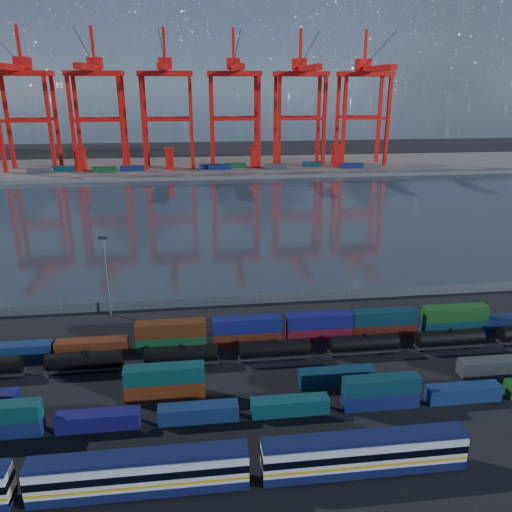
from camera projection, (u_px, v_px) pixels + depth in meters
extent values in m
plane|color=black|center=(279.00, 376.00, 79.51)|extent=(700.00, 700.00, 0.00)
plane|color=#2A343D|center=(231.00, 215.00, 178.09)|extent=(700.00, 700.00, 0.00)
cube|color=#514F4C|center=(217.00, 167.00, 276.35)|extent=(700.00, 70.00, 2.00)
cone|color=#1E2630|center=(125.00, 8.00, 1474.33)|extent=(1100.00, 1100.00, 520.00)
cone|color=#1E2630|center=(259.00, 21.00, 1530.04)|extent=(1040.00, 1040.00, 460.00)
cone|color=#1E2630|center=(383.00, 37.00, 1589.00)|extent=(960.00, 960.00, 380.00)
cone|color=#1E2630|center=(484.00, 51.00, 1642.21)|extent=(840.00, 840.00, 300.00)
cube|color=silver|center=(140.00, 472.00, 55.85)|extent=(24.40, 2.93, 3.71)
cube|color=#10153C|center=(141.00, 486.00, 56.48)|extent=(24.40, 2.99, 1.17)
cube|color=#10153C|center=(138.00, 457.00, 55.17)|extent=(24.40, 2.64, 0.49)
cube|color=gold|center=(140.00, 478.00, 56.10)|extent=(24.43, 3.02, 0.35)
cube|color=black|center=(140.00, 469.00, 55.72)|extent=(24.43, 3.02, 0.98)
cube|color=black|center=(64.00, 497.00, 55.68)|extent=(2.93, 1.95, 0.68)
cube|color=black|center=(217.00, 483.00, 57.64)|extent=(2.93, 1.95, 0.68)
cube|color=silver|center=(364.00, 452.00, 58.84)|extent=(24.40, 2.93, 3.71)
cube|color=#10153C|center=(363.00, 466.00, 59.47)|extent=(24.40, 2.99, 1.17)
cube|color=#10153C|center=(365.00, 438.00, 58.16)|extent=(24.40, 2.64, 0.49)
cube|color=gold|center=(364.00, 458.00, 59.09)|extent=(24.43, 3.02, 0.35)
cube|color=black|center=(364.00, 450.00, 58.71)|extent=(24.43, 3.02, 0.98)
cube|color=black|center=(292.00, 476.00, 58.67)|extent=(2.93, 1.95, 0.68)
cube|color=black|center=(431.00, 463.00, 60.63)|extent=(2.93, 1.95, 0.68)
cube|color=#131158|center=(98.00, 420.00, 67.08)|extent=(11.03, 2.24, 2.39)
cube|color=navy|center=(199.00, 413.00, 68.62)|extent=(11.03, 2.24, 2.39)
cube|color=#0E434B|center=(290.00, 406.00, 70.10)|extent=(11.03, 2.24, 2.39)
cube|color=navy|center=(380.00, 399.00, 71.61)|extent=(11.03, 2.24, 2.39)
cube|color=#0C3641|center=(381.00, 385.00, 70.83)|extent=(11.03, 2.24, 2.39)
cube|color=navy|center=(463.00, 393.00, 73.06)|extent=(11.03, 2.24, 2.39)
cube|color=maroon|center=(165.00, 389.00, 73.92)|extent=(11.73, 2.38, 2.54)
cube|color=#0C403F|center=(164.00, 374.00, 73.10)|extent=(11.73, 2.38, 2.54)
cube|color=#0D2E43|center=(337.00, 377.00, 76.93)|extent=(11.73, 2.38, 2.54)
cube|color=#36383A|center=(494.00, 366.00, 79.91)|extent=(11.73, 2.38, 2.54)
cube|color=navy|center=(16.00, 351.00, 84.27)|extent=(12.11, 2.46, 2.62)
cube|color=#602613|center=(92.00, 347.00, 85.71)|extent=(12.11, 2.46, 2.62)
cube|color=#155029|center=(172.00, 342.00, 87.27)|extent=(12.11, 2.46, 2.62)
cube|color=#522610|center=(171.00, 329.00, 86.42)|extent=(12.11, 2.46, 2.62)
cube|color=#582311|center=(247.00, 338.00, 88.80)|extent=(12.11, 2.46, 2.62)
cube|color=navy|center=(247.00, 324.00, 87.94)|extent=(12.11, 2.46, 2.62)
cube|color=maroon|center=(319.00, 333.00, 90.31)|extent=(12.11, 2.46, 2.62)
cube|color=navy|center=(320.00, 320.00, 89.46)|extent=(12.11, 2.46, 2.62)
cube|color=#541810|center=(383.00, 330.00, 91.69)|extent=(12.11, 2.46, 2.62)
cube|color=#0B2D3A|center=(384.00, 317.00, 90.84)|extent=(12.11, 2.46, 2.62)
cube|color=#0D3945|center=(453.00, 325.00, 93.26)|extent=(12.11, 2.46, 2.62)
cube|color=#16521B|center=(455.00, 313.00, 92.41)|extent=(12.11, 2.46, 2.62)
cube|color=black|center=(12.00, 375.00, 79.29)|extent=(2.28, 1.64, 0.55)
cylinder|color=black|center=(84.00, 360.00, 80.01)|extent=(11.84, 2.64, 2.64)
cylinder|color=black|center=(83.00, 352.00, 79.54)|extent=(0.73, 0.73, 0.46)
cube|color=black|center=(85.00, 368.00, 80.48)|extent=(12.30, 1.82, 0.36)
cube|color=black|center=(59.00, 372.00, 80.13)|extent=(2.28, 1.64, 0.55)
cube|color=black|center=(111.00, 368.00, 81.07)|extent=(2.28, 1.64, 0.55)
cylinder|color=black|center=(181.00, 354.00, 81.79)|extent=(11.84, 2.64, 2.64)
cylinder|color=black|center=(181.00, 346.00, 81.32)|extent=(0.73, 0.73, 0.46)
cube|color=black|center=(182.00, 362.00, 82.27)|extent=(12.30, 1.82, 0.36)
cube|color=black|center=(157.00, 365.00, 81.91)|extent=(2.28, 1.64, 0.55)
cube|color=black|center=(207.00, 362.00, 82.86)|extent=(2.28, 1.64, 0.55)
cylinder|color=black|center=(275.00, 348.00, 83.57)|extent=(11.84, 2.64, 2.64)
cylinder|color=black|center=(275.00, 341.00, 83.10)|extent=(0.73, 0.73, 0.46)
cube|color=black|center=(275.00, 356.00, 84.05)|extent=(12.30, 1.82, 0.36)
cube|color=black|center=(250.00, 359.00, 83.69)|extent=(2.28, 1.64, 0.55)
cube|color=black|center=(298.00, 356.00, 84.64)|extent=(2.28, 1.64, 0.55)
cylinder|color=black|center=(364.00, 343.00, 85.36)|extent=(11.84, 2.64, 2.64)
cylinder|color=black|center=(365.00, 335.00, 84.88)|extent=(0.73, 0.73, 0.46)
cube|color=black|center=(363.00, 350.00, 85.83)|extent=(12.30, 1.82, 0.36)
cube|color=black|center=(340.00, 354.00, 85.48)|extent=(2.28, 1.64, 0.55)
cube|color=black|center=(386.00, 351.00, 86.42)|extent=(2.28, 1.64, 0.55)
cylinder|color=black|center=(450.00, 338.00, 87.14)|extent=(11.84, 2.64, 2.64)
cylinder|color=black|center=(451.00, 330.00, 86.66)|extent=(0.73, 0.73, 0.46)
cube|color=black|center=(449.00, 345.00, 87.61)|extent=(12.30, 1.82, 0.36)
cube|color=black|center=(426.00, 348.00, 87.26)|extent=(2.28, 1.64, 0.55)
cube|color=black|center=(470.00, 345.00, 88.20)|extent=(2.28, 1.64, 0.55)
cube|color=black|center=(509.00, 343.00, 89.04)|extent=(2.28, 1.64, 0.55)
cube|color=#595B5E|center=(257.00, 299.00, 105.48)|extent=(160.00, 0.06, 2.00)
cylinder|color=slate|center=(9.00, 311.00, 99.70)|extent=(0.12, 0.12, 2.20)
cylinder|color=slate|center=(61.00, 309.00, 100.85)|extent=(0.12, 0.12, 2.20)
cylinder|color=slate|center=(112.00, 306.00, 102.00)|extent=(0.12, 0.12, 2.20)
cylinder|color=slate|center=(161.00, 304.00, 103.15)|extent=(0.12, 0.12, 2.20)
cylinder|color=slate|center=(210.00, 301.00, 104.30)|extent=(0.12, 0.12, 2.20)
cylinder|color=slate|center=(257.00, 299.00, 105.44)|extent=(0.12, 0.12, 2.20)
cylinder|color=slate|center=(303.00, 296.00, 106.59)|extent=(0.12, 0.12, 2.20)
cylinder|color=slate|center=(349.00, 294.00, 107.74)|extent=(0.12, 0.12, 2.20)
cylinder|color=slate|center=(393.00, 292.00, 108.89)|extent=(0.12, 0.12, 2.20)
cylinder|color=slate|center=(437.00, 290.00, 110.04)|extent=(0.12, 0.12, 2.20)
cylinder|color=slate|center=(479.00, 288.00, 111.19)|extent=(0.12, 0.12, 2.20)
cylinder|color=slate|center=(107.00, 278.00, 97.88)|extent=(0.36, 0.36, 16.00)
cube|color=black|center=(103.00, 238.00, 95.19)|extent=(1.60, 0.40, 0.60)
cube|color=red|center=(8.00, 124.00, 257.83)|extent=(1.76, 1.76, 49.54)
cube|color=red|center=(50.00, 126.00, 248.21)|extent=(1.76, 1.76, 49.54)
cube|color=red|center=(57.00, 124.00, 260.62)|extent=(1.76, 1.76, 49.54)
cube|color=red|center=(24.00, 121.00, 246.02)|extent=(24.22, 1.54, 1.54)
cube|color=red|center=(32.00, 119.00, 258.42)|extent=(24.22, 1.54, 1.54)
cube|color=red|center=(21.00, 73.00, 244.98)|extent=(27.52, 15.41, 2.42)
cube|color=red|center=(11.00, 67.00, 231.86)|extent=(3.30, 52.85, 2.75)
cube|color=red|center=(23.00, 63.00, 247.51)|extent=(6.61, 8.81, 5.50)
cube|color=red|center=(18.00, 44.00, 242.76)|extent=(1.32, 1.32, 17.62)
cylinder|color=black|center=(7.00, 49.00, 226.88)|extent=(0.26, 45.32, 14.95)
cube|color=red|center=(72.00, 126.00, 249.45)|extent=(1.76, 1.76, 49.54)
cube|color=red|center=(78.00, 124.00, 261.85)|extent=(1.76, 1.76, 49.54)
cube|color=red|center=(122.00, 125.00, 252.23)|extent=(1.76, 1.76, 49.54)
cube|color=red|center=(125.00, 123.00, 264.64)|extent=(1.76, 1.76, 49.54)
cube|color=red|center=(97.00, 120.00, 250.04)|extent=(24.22, 1.54, 1.54)
cube|color=red|center=(101.00, 119.00, 262.44)|extent=(24.22, 1.54, 1.54)
cube|color=red|center=(94.00, 73.00, 249.01)|extent=(27.52, 15.41, 2.42)
cube|color=red|center=(89.00, 68.00, 235.89)|extent=(3.30, 52.85, 2.75)
cube|color=red|center=(95.00, 63.00, 251.53)|extent=(6.61, 8.81, 5.50)
cube|color=red|center=(92.00, 45.00, 246.78)|extent=(1.32, 1.32, 17.62)
cylinder|color=black|center=(86.00, 50.00, 230.90)|extent=(0.26, 45.32, 14.95)
cube|color=red|center=(143.00, 125.00, 253.47)|extent=(1.76, 1.76, 49.54)
cube|color=red|center=(146.00, 123.00, 265.88)|extent=(1.76, 1.76, 49.54)
cube|color=red|center=(191.00, 124.00, 256.26)|extent=(1.76, 1.76, 49.54)
cube|color=red|center=(191.00, 123.00, 268.66)|extent=(1.76, 1.76, 49.54)
cube|color=red|center=(167.00, 120.00, 254.06)|extent=(24.22, 1.54, 1.54)
cube|color=red|center=(168.00, 118.00, 266.47)|extent=(24.22, 1.54, 1.54)
cube|color=red|center=(165.00, 73.00, 253.03)|extent=(27.52, 15.41, 2.42)
cube|color=red|center=(164.00, 68.00, 239.91)|extent=(3.30, 52.85, 2.75)
cube|color=red|center=(165.00, 63.00, 255.55)|extent=(6.61, 8.81, 5.50)
cube|color=red|center=(164.00, 46.00, 250.81)|extent=(1.32, 1.32, 17.62)
cylinder|color=black|center=(162.00, 50.00, 234.93)|extent=(0.26, 45.32, 14.95)
cube|color=red|center=(212.00, 124.00, 257.50)|extent=(1.76, 1.76, 49.54)
cube|color=red|center=(211.00, 122.00, 269.90)|extent=(1.76, 1.76, 49.54)
cube|color=red|center=(259.00, 124.00, 260.28)|extent=(1.76, 1.76, 49.54)
cube|color=red|center=(256.00, 122.00, 272.68)|extent=(1.76, 1.76, 49.54)
cube|color=red|center=(236.00, 119.00, 258.08)|extent=(24.22, 1.54, 1.54)
cube|color=red|center=(234.00, 118.00, 270.49)|extent=(24.22, 1.54, 1.54)
cube|color=red|center=(234.00, 74.00, 257.05)|extent=(27.52, 15.41, 2.42)
cube|color=red|center=(236.00, 68.00, 243.93)|extent=(3.30, 52.85, 2.75)
cube|color=red|center=(233.00, 64.00, 259.58)|extent=(6.61, 8.81, 5.50)
cube|color=red|center=(233.00, 46.00, 254.83)|extent=(1.32, 1.32, 17.62)
cylinder|color=black|center=(236.00, 51.00, 238.95)|extent=(0.26, 45.32, 14.95)
cube|color=red|center=(279.00, 124.00, 261.52)|extent=(1.76, 1.76, 49.54)
cube|color=red|center=(275.00, 122.00, 273.92)|extent=(1.76, 1.76, 49.54)
cube|color=red|center=(324.00, 123.00, 264.30)|extent=(1.76, 1.76, 49.54)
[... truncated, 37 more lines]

